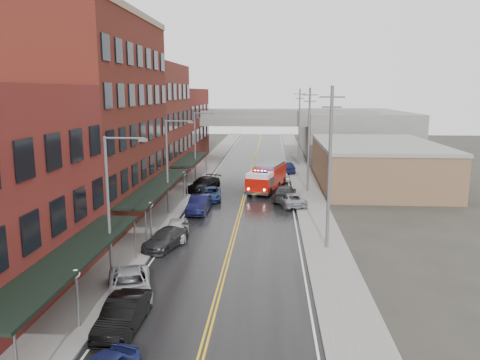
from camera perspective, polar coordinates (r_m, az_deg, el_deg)
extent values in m
plane|color=#2D2B26|center=(22.28, -4.75, -20.64)|extent=(220.00, 220.00, 0.00)
cube|color=black|center=(50.23, 0.40, -2.58)|extent=(11.00, 160.00, 0.02)
cube|color=slate|center=(51.18, -7.79, -2.35)|extent=(3.00, 160.00, 0.15)
cube|color=slate|center=(50.31, 8.73, -2.61)|extent=(3.00, 160.00, 0.15)
cube|color=gray|center=(50.87, -5.97, -2.39)|extent=(0.30, 160.00, 0.15)
cube|color=gray|center=(50.19, 6.85, -2.59)|extent=(0.30, 160.00, 0.15)
cube|color=#531915|center=(44.94, -17.49, 6.96)|extent=(9.00, 20.00, 18.00)
cube|color=maroon|center=(61.63, -11.49, 6.74)|extent=(9.00, 15.00, 15.00)
cube|color=maroon|center=(78.70, -8.08, 6.58)|extent=(9.00, 20.00, 12.00)
cube|color=brown|center=(60.88, 16.22, 1.74)|extent=(14.00, 22.00, 5.00)
cube|color=slate|center=(90.36, 13.55, 5.64)|extent=(18.00, 30.00, 8.00)
cube|color=black|center=(26.53, -19.92, -8.81)|extent=(2.60, 16.00, 0.18)
cylinder|color=slate|center=(33.36, -12.67, -7.12)|extent=(0.10, 0.10, 3.00)
cube|color=black|center=(43.94, -9.99, -0.69)|extent=(2.60, 18.00, 0.18)
cylinder|color=slate|center=(35.93, -11.40, -5.78)|extent=(0.10, 0.10, 3.00)
cylinder|color=slate|center=(52.24, -6.46, -0.45)|extent=(0.10, 0.10, 3.00)
cube|color=black|center=(60.82, -6.05, 2.57)|extent=(2.60, 13.00, 0.18)
cylinder|color=slate|center=(54.94, -5.94, 0.11)|extent=(0.10, 0.10, 3.00)
cylinder|color=slate|center=(66.82, -4.15, 2.04)|extent=(0.10, 0.10, 3.00)
cylinder|color=#59595B|center=(25.00, -19.19, -13.94)|extent=(0.14, 0.14, 2.80)
sphere|color=silver|center=(24.43, -19.41, -10.74)|extent=(0.44, 0.44, 0.44)
cylinder|color=#59595B|center=(37.46, -10.83, -5.23)|extent=(0.14, 0.14, 2.80)
sphere|color=silver|center=(37.08, -10.91, -3.00)|extent=(0.44, 0.44, 0.44)
cylinder|color=#59595B|center=(50.72, -6.84, -0.91)|extent=(0.14, 0.14, 2.80)
sphere|color=silver|center=(50.44, -6.87, 0.75)|extent=(0.44, 0.44, 0.44)
cylinder|color=#59595B|center=(29.40, -15.74, -3.62)|extent=(0.18, 0.18, 9.00)
cylinder|color=#59595B|center=(28.27, -13.89, 4.98)|extent=(2.40, 0.12, 0.12)
cube|color=#59595B|center=(27.96, -11.73, 4.80)|extent=(0.50, 0.22, 0.18)
cylinder|color=#59595B|center=(44.47, -8.87, 1.45)|extent=(0.18, 0.18, 9.00)
cylinder|color=#59595B|center=(43.73, -7.49, 7.13)|extent=(2.40, 0.12, 0.12)
cube|color=#59595B|center=(43.53, -6.05, 7.02)|extent=(0.50, 0.22, 0.18)
cylinder|color=#59595B|center=(60.02, -5.50, 3.92)|extent=(0.18, 0.18, 9.00)
cylinder|color=#59595B|center=(59.48, -4.43, 8.13)|extent=(2.40, 0.12, 0.12)
cube|color=#59595B|center=(59.33, -3.37, 8.04)|extent=(0.50, 0.22, 0.18)
cylinder|color=#59595B|center=(34.50, 10.85, 1.23)|extent=(0.24, 0.24, 12.00)
cube|color=#59595B|center=(34.04, 11.16, 9.89)|extent=(1.80, 0.12, 0.12)
cube|color=#59595B|center=(34.06, 11.12, 8.72)|extent=(1.40, 0.12, 0.12)
cylinder|color=#59595B|center=(54.23, 8.38, 4.72)|extent=(0.24, 0.24, 12.00)
cube|color=#59595B|center=(53.95, 8.53, 10.22)|extent=(1.80, 0.12, 0.12)
cube|color=#59595B|center=(53.96, 8.51, 9.48)|extent=(1.40, 0.12, 0.12)
cylinder|color=#59595B|center=(74.11, 7.22, 6.34)|extent=(0.24, 0.24, 12.00)
cube|color=#59595B|center=(73.90, 7.32, 10.37)|extent=(1.80, 0.12, 0.12)
cube|color=#59595B|center=(73.91, 7.31, 9.82)|extent=(1.40, 0.12, 0.12)
cube|color=slate|center=(80.99, 1.83, 7.32)|extent=(40.00, 10.00, 1.50)
cube|color=slate|center=(82.44, -5.88, 4.72)|extent=(1.60, 8.00, 6.00)
cube|color=slate|center=(81.63, 9.58, 4.57)|extent=(1.60, 8.00, 6.00)
cube|color=#B40F08|center=(56.40, 3.64, 0.59)|extent=(4.09, 6.37, 2.25)
cube|color=#B40F08|center=(52.52, 2.44, -0.52)|extent=(3.30, 3.37, 1.60)
cube|color=silver|center=(52.32, 2.45, 0.63)|extent=(3.11, 3.13, 0.53)
cube|color=black|center=(52.66, 2.51, -0.13)|extent=(3.04, 2.34, 0.86)
cube|color=slate|center=(56.19, 3.66, 1.88)|extent=(3.72, 5.89, 0.32)
cube|color=black|center=(52.26, 2.46, 1.01)|extent=(1.73, 0.73, 0.15)
sphere|color=#FF0C0C|center=(52.41, 1.84, 1.14)|extent=(0.21, 0.21, 0.21)
sphere|color=#1933FF|center=(52.08, 3.08, 1.07)|extent=(0.21, 0.21, 0.21)
cylinder|color=black|center=(52.91, 1.18, -1.31)|extent=(1.13, 0.64, 1.07)
cylinder|color=black|center=(52.27, 3.64, -1.48)|extent=(1.13, 0.64, 1.07)
cylinder|color=black|center=(56.42, 2.33, -0.56)|extent=(1.13, 0.64, 1.07)
cylinder|color=black|center=(55.81, 4.65, -0.71)|extent=(1.13, 0.64, 1.07)
cylinder|color=black|center=(58.94, 3.07, -0.07)|extent=(1.13, 0.64, 1.07)
cylinder|color=black|center=(58.36, 5.29, -0.21)|extent=(1.13, 0.64, 1.07)
imported|color=black|center=(24.64, -14.08, -15.60)|extent=(1.77, 4.81, 1.57)
imported|color=#ABADB3|center=(28.05, -13.29, -12.35)|extent=(3.86, 5.66, 1.44)
imported|color=#28292B|center=(35.87, -9.03, -7.06)|extent=(3.31, 5.19, 1.40)
imported|color=#B7B7B7|center=(37.96, -7.74, -5.95)|extent=(2.16, 4.52, 1.49)
imported|color=black|center=(45.46, -5.00, -2.97)|extent=(1.91, 5.12, 1.67)
imported|color=#15244F|center=(50.68, -3.65, -1.69)|extent=(2.87, 5.22, 1.38)
imported|color=black|center=(55.24, -4.44, -0.52)|extent=(4.02, 6.08, 1.64)
imported|color=gray|center=(48.27, 6.16, -2.36)|extent=(3.47, 5.38, 1.38)
imported|color=#232426|center=(50.63, 5.46, -1.57)|extent=(2.81, 5.88, 1.65)
imported|color=white|center=(61.55, 4.73, 0.60)|extent=(3.24, 4.93, 1.56)
imported|color=black|center=(67.47, 5.41, 1.52)|extent=(3.14, 5.25, 1.63)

